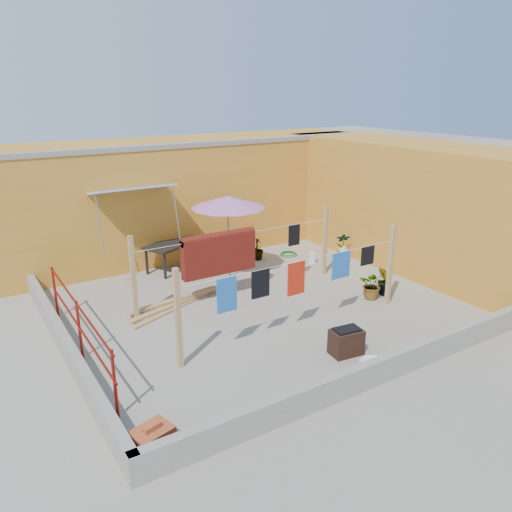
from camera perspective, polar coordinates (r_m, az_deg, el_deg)
name	(u,v)px	position (r m, az deg, el deg)	size (l,w,h in m)	color
ground	(259,306)	(11.04, 0.33, -5.71)	(80.00, 80.00, 0.00)	#9E998E
wall_back	(186,195)	(14.73, -7.97, 6.94)	(11.00, 3.27, 3.21)	orange
wall_right	(425,206)	(13.91, 18.78, 5.40)	(2.40, 9.00, 3.20)	orange
parapet_front	(378,371)	(8.49, 13.82, -12.62)	(8.30, 0.16, 0.44)	gray
parapet_left	(66,345)	(9.60, -20.94, -9.51)	(0.16, 7.30, 0.44)	gray
red_railing	(78,321)	(9.24, -19.63, -7.01)	(0.05, 4.20, 1.10)	maroon
clothesline_rig	(229,258)	(10.87, -3.05, -0.18)	(5.09, 2.35, 1.80)	tan
patio_umbrella	(228,202)	(12.05, -3.24, 6.13)	(2.37, 2.37, 2.17)	gray
outdoor_table	(173,245)	(13.20, -9.44, 1.23)	(1.74, 1.35, 0.73)	black
brick_stack	(152,441)	(7.04, -11.76, -20.00)	(0.60, 0.50, 0.45)	#A94127
lumber_pile	(173,305)	(11.07, -9.46, -5.49)	(2.30, 0.99, 0.14)	tan
brazier	(346,341)	(9.20, 10.27, -9.59)	(0.61, 0.45, 0.51)	black
white_basin	(374,364)	(8.99, 13.36, -11.96)	(0.53, 0.53, 0.09)	silver
water_jug_a	(312,258)	(13.72, 6.46, -0.21)	(0.21, 0.21, 0.33)	silver
water_jug_b	(343,254)	(14.14, 9.94, 0.28)	(0.24, 0.24, 0.38)	silver
green_hose	(289,254)	(14.33, 3.74, 0.23)	(0.50, 0.50, 0.07)	#197427
plant_back_a	(206,249)	(13.65, -5.75, 0.86)	(0.72, 0.63, 0.80)	#1E5B1A
plant_back_b	(257,248)	(13.87, 0.15, 0.88)	(0.36, 0.36, 0.64)	#1E5B1A
plant_right_a	(343,246)	(14.10, 9.89, 1.15)	(0.40, 0.27, 0.76)	#1E5B1A
plant_right_b	(385,281)	(11.83, 14.50, -2.77)	(0.39, 0.31, 0.70)	#1E5B1A
plant_right_c	(373,285)	(11.58, 13.23, -3.24)	(0.60, 0.52, 0.67)	#1E5B1A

